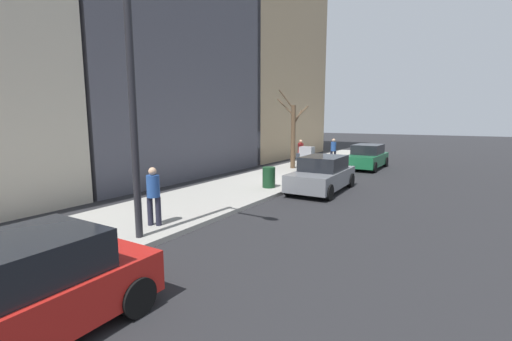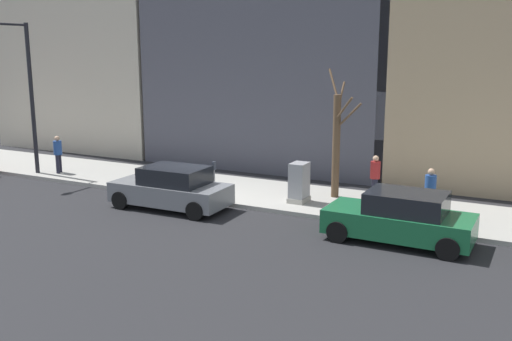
# 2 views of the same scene
# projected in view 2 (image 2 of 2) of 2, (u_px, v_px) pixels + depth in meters

# --- Properties ---
(ground_plane) EXTENTS (120.00, 120.00, 0.00)m
(ground_plane) POSITION_uv_depth(u_px,v_px,m) (206.00, 204.00, 20.86)
(ground_plane) COLOR #232326
(sidewalk) EXTENTS (4.00, 36.00, 0.15)m
(sidewalk) POSITION_uv_depth(u_px,v_px,m) (233.00, 190.00, 22.58)
(sidewalk) COLOR #9E9B93
(sidewalk) RESTS_ON ground
(parked_car_green) EXTENTS (1.95, 4.22, 1.52)m
(parked_car_green) POSITION_uv_depth(u_px,v_px,m) (401.00, 218.00, 16.51)
(parked_car_green) COLOR #196038
(parked_car_green) RESTS_ON ground
(parked_car_grey) EXTENTS (2.00, 4.24, 1.52)m
(parked_car_grey) POSITION_uv_depth(u_px,v_px,m) (172.00, 188.00, 20.07)
(parked_car_grey) COLOR slate
(parked_car_grey) RESTS_ON ground
(parking_meter) EXTENTS (0.14, 0.10, 1.35)m
(parking_meter) POSITION_uv_depth(u_px,v_px,m) (214.00, 176.00, 21.01)
(parking_meter) COLOR slate
(parking_meter) RESTS_ON sidewalk
(utility_box) EXTENTS (0.83, 0.61, 1.43)m
(utility_box) POSITION_uv_depth(u_px,v_px,m) (299.00, 183.00, 20.40)
(utility_box) COLOR #A8A399
(utility_box) RESTS_ON sidewalk
(streetlamp) EXTENTS (1.97, 0.32, 6.50)m
(streetlamp) POSITION_uv_depth(u_px,v_px,m) (26.00, 86.00, 24.42)
(streetlamp) COLOR black
(streetlamp) RESTS_ON sidewalk
(bare_tree) EXTENTS (1.73, 1.56, 4.71)m
(bare_tree) POSITION_uv_depth(u_px,v_px,m) (337.00, 142.00, 20.85)
(bare_tree) COLOR brown
(bare_tree) RESTS_ON sidewalk
(trash_bin) EXTENTS (0.56, 0.56, 0.90)m
(trash_bin) POSITION_uv_depth(u_px,v_px,m) (177.00, 178.00, 22.38)
(trash_bin) COLOR #14381E
(trash_bin) RESTS_ON sidewalk
(pedestrian_near_meter) EXTENTS (0.39, 0.36, 1.66)m
(pedestrian_near_meter) POSITION_uv_depth(u_px,v_px,m) (430.00, 190.00, 18.32)
(pedestrian_near_meter) COLOR #1E1E2D
(pedestrian_near_meter) RESTS_ON sidewalk
(pedestrian_midblock) EXTENTS (0.37, 0.36, 1.66)m
(pedestrian_midblock) POSITION_uv_depth(u_px,v_px,m) (375.00, 175.00, 20.55)
(pedestrian_midblock) COLOR #1E1E2D
(pedestrian_midblock) RESTS_ON sidewalk
(pedestrian_far_corner) EXTENTS (0.38, 0.36, 1.66)m
(pedestrian_far_corner) POSITION_uv_depth(u_px,v_px,m) (58.00, 152.00, 25.23)
(pedestrian_far_corner) COLOR #1E1E2D
(pedestrian_far_corner) RESTS_ON sidewalk
(office_block_center) EXTENTS (12.13, 12.13, 15.92)m
(office_block_center) POSITION_uv_depth(u_px,v_px,m) (305.00, 2.00, 29.73)
(office_block_center) COLOR #4C4C56
(office_block_center) RESTS_ON ground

